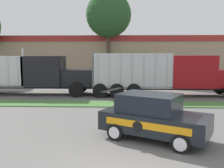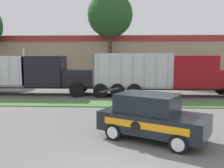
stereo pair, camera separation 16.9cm
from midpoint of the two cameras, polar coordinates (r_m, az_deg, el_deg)
grass_verge at (r=16.59m, az=1.93°, el=-4.59°), size 120.00×1.99×0.06m
centre_line_3 at (r=22.47m, az=-14.05°, el=-1.84°), size 2.40×0.14×0.01m
centre_line_4 at (r=21.54m, az=-0.15°, el=-2.00°), size 2.40×0.14×0.01m
centre_line_5 at (r=21.94m, az=14.08°, el=-2.05°), size 2.40×0.14×0.01m
dump_truck_lead at (r=21.47m, az=-16.56°, el=2.04°), size 11.59×2.71×3.75m
dump_truck_mid at (r=20.45m, az=15.22°, el=1.99°), size 11.57×2.67×3.38m
rally_car at (r=9.92m, az=9.48°, el=-7.31°), size 4.47×3.56×1.82m
store_building_backdrop at (r=41.32m, az=3.97°, el=6.36°), size 39.59×12.10×5.95m
tree_behind_centre at (r=35.10m, az=-0.30°, el=16.53°), size 6.14×6.14×13.23m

